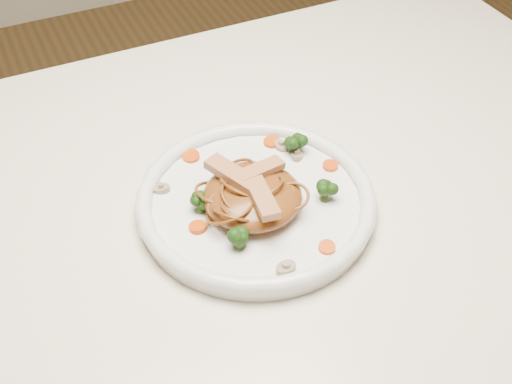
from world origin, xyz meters
name	(u,v)px	position (x,y,z in m)	size (l,w,h in m)	color
table	(246,253)	(0.00, 0.00, 0.65)	(1.20, 0.80, 0.75)	beige
plate	(256,205)	(0.00, -0.02, 0.76)	(0.29, 0.29, 0.02)	white
noodle_mound	(253,196)	(0.00, -0.03, 0.78)	(0.12, 0.12, 0.04)	brown
chicken_a	(260,170)	(0.01, -0.01, 0.80)	(0.06, 0.02, 0.01)	tan
chicken_b	(233,174)	(-0.02, -0.01, 0.81)	(0.07, 0.02, 0.01)	tan
chicken_c	(262,198)	(0.00, -0.06, 0.81)	(0.07, 0.02, 0.01)	tan
broccoli_0	(295,142)	(0.09, 0.04, 0.78)	(0.03, 0.03, 0.03)	#1B3F0D
broccoli_1	(199,201)	(-0.06, -0.01, 0.78)	(0.03, 0.03, 0.03)	#1B3F0D
broccoli_2	(240,238)	(-0.04, -0.08, 0.78)	(0.02, 0.02, 0.03)	#1B3F0D
broccoli_3	(326,190)	(0.08, -0.05, 0.78)	(0.02, 0.02, 0.03)	#1B3F0D
carrot_0	(272,142)	(0.07, 0.07, 0.77)	(0.02, 0.02, 0.01)	#C33A07
carrot_1	(198,227)	(-0.08, -0.03, 0.77)	(0.02, 0.02, 0.01)	#C33A07
carrot_2	(330,166)	(0.12, -0.01, 0.77)	(0.02, 0.02, 0.01)	#C33A07
carrot_3	(191,156)	(-0.04, 0.09, 0.77)	(0.02, 0.02, 0.01)	#C33A07
carrot_4	(327,247)	(0.04, -0.13, 0.77)	(0.02, 0.02, 0.01)	#C33A07
mushroom_0	(286,268)	(-0.01, -0.13, 0.77)	(0.03, 0.03, 0.01)	tan
mushroom_1	(297,155)	(0.09, 0.03, 0.77)	(0.02, 0.02, 0.01)	tan
mushroom_2	(161,189)	(-0.09, 0.04, 0.77)	(0.02, 0.02, 0.01)	tan
mushroom_3	(281,146)	(0.08, 0.05, 0.77)	(0.02, 0.02, 0.01)	tan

